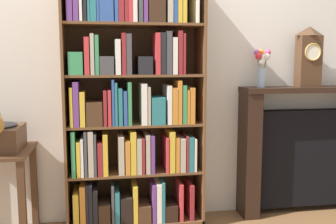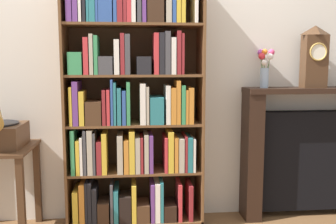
{
  "view_description": "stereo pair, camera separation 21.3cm",
  "coord_description": "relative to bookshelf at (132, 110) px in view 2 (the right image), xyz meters",
  "views": [
    {
      "loc": [
        -0.24,
        -2.65,
        1.23
      ],
      "look_at": [
        0.24,
        0.13,
        0.85
      ],
      "focal_mm": 41.61,
      "sensor_mm": 36.0,
      "label": 1
    },
    {
      "loc": [
        -0.03,
        -2.68,
        1.23
      ],
      "look_at": [
        0.24,
        0.13,
        0.85
      ],
      "focal_mm": 41.61,
      "sensor_mm": 36.0,
      "label": 2
    }
  ],
  "objects": [
    {
      "name": "bookshelf",
      "position": [
        0.0,
        0.0,
        0.0
      ],
      "size": [
        0.98,
        0.31,
        1.83
      ],
      "color": "brown",
      "rests_on": "ground"
    },
    {
      "name": "wall_back",
      "position": [
        0.24,
        0.21,
        0.44
      ],
      "size": [
        5.06,
        0.08,
        2.63
      ],
      "primitive_type": "cube",
      "color": "silver",
      "rests_on": "ground"
    },
    {
      "name": "fireplace_mantel",
      "position": [
        1.4,
        0.07,
        -0.37
      ],
      "size": [
        1.09,
        0.24,
        1.02
      ],
      "color": "black",
      "rests_on": "ground"
    },
    {
      "name": "mantel_clock",
      "position": [
        1.38,
        0.05,
        0.38
      ],
      "size": [
        0.18,
        0.12,
        0.46
      ],
      "color": "#472D1C",
      "rests_on": "fireplace_mantel"
    },
    {
      "name": "flower_vase",
      "position": [
        1.0,
        0.06,
        0.31
      ],
      "size": [
        0.13,
        0.15,
        0.29
      ],
      "color": "#99B2D1",
      "rests_on": "fireplace_mantel"
    }
  ]
}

